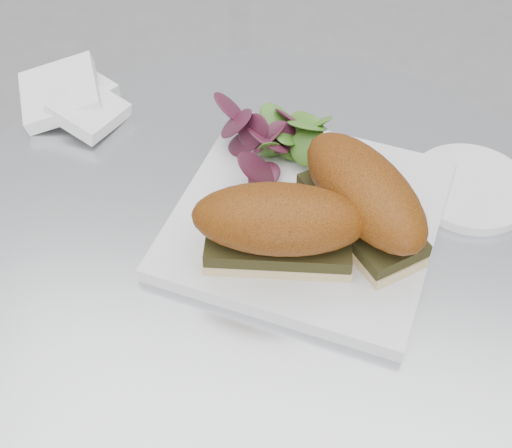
{
  "coord_description": "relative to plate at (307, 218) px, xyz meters",
  "views": [
    {
      "loc": [
        0.07,
        -0.42,
        1.26
      ],
      "look_at": [
        -0.01,
        0.02,
        0.77
      ],
      "focal_mm": 50.0,
      "sensor_mm": 36.0,
      "label": 1
    }
  ],
  "objects": [
    {
      "name": "saucer",
      "position": [
        0.16,
        0.07,
        -0.0
      ],
      "size": [
        0.12,
        0.12,
        0.01
      ],
      "primitive_type": "cylinder",
      "color": "silver",
      "rests_on": "table"
    },
    {
      "name": "table",
      "position": [
        -0.03,
        -0.06,
        -0.25
      ],
      "size": [
        0.7,
        0.7,
        0.73
      ],
      "color": "#B3B6BB",
      "rests_on": "ground"
    },
    {
      "name": "plate",
      "position": [
        0.0,
        0.0,
        0.0
      ],
      "size": [
        0.29,
        0.29,
        0.02
      ],
      "primitive_type": "cube",
      "rotation": [
        0.0,
        0.0,
        -0.18
      ],
      "color": "silver",
      "rests_on": "table"
    },
    {
      "name": "napkin",
      "position": [
        -0.28,
        0.12,
        0.0
      ],
      "size": [
        0.13,
        0.13,
        0.02
      ],
      "primitive_type": null,
      "rotation": [
        0.0,
        0.0,
        0.12
      ],
      "color": "white",
      "rests_on": "table"
    },
    {
      "name": "sandwich_right",
      "position": [
        0.05,
        -0.01,
        0.05
      ],
      "size": [
        0.16,
        0.17,
        0.08
      ],
      "rotation": [
        0.0,
        0.0,
        -0.89
      ],
      "color": "#D0AE82",
      "rests_on": "plate"
    },
    {
      "name": "salad",
      "position": [
        -0.05,
        0.07,
        0.03
      ],
      "size": [
        0.11,
        0.11,
        0.05
      ],
      "primitive_type": null,
      "color": "#537D29",
      "rests_on": "plate"
    },
    {
      "name": "sandwich_left",
      "position": [
        -0.02,
        -0.06,
        0.05
      ],
      "size": [
        0.16,
        0.09,
        0.08
      ],
      "rotation": [
        0.0,
        0.0,
        0.12
      ],
      "color": "#D0AE82",
      "rests_on": "plate"
    }
  ]
}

